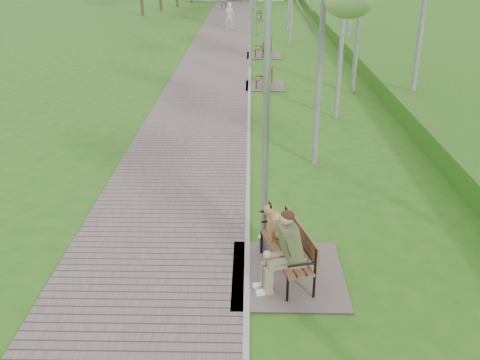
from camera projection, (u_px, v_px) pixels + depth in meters
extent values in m
plane|color=#256115|center=(248.00, 220.00, 11.55)|extent=(120.00, 120.00, 0.00)
cube|color=#675854|center=(220.00, 46.00, 31.24)|extent=(3.50, 67.00, 0.04)
cube|color=#999993|center=(250.00, 46.00, 31.20)|extent=(0.10, 67.00, 0.05)
cube|color=#467922|center=(466.00, 52.00, 29.63)|extent=(14.00, 70.00, 1.60)
cube|color=#675854|center=(288.00, 274.00, 9.62)|extent=(2.00, 2.22, 0.04)
cube|color=brown|center=(286.00, 252.00, 9.43)|extent=(0.91, 1.74, 0.04)
cube|color=brown|center=(301.00, 235.00, 9.37)|extent=(0.47, 1.62, 0.37)
cube|color=#675854|center=(265.00, 86.00, 22.38)|extent=(1.62, 1.80, 0.04)
cube|color=brown|center=(264.00, 77.00, 22.23)|extent=(0.73, 1.41, 0.04)
cube|color=brown|center=(269.00, 72.00, 22.08)|extent=(0.38, 1.31, 0.30)
cube|color=#675854|center=(264.00, 56.00, 28.48)|extent=(1.81, 2.01, 0.04)
cube|color=brown|center=(263.00, 47.00, 28.31)|extent=(0.93, 1.57, 0.04)
cube|color=brown|center=(268.00, 43.00, 28.12)|extent=(0.54, 1.44, 0.33)
cube|color=#675854|center=(259.00, 20.00, 42.11)|extent=(1.57, 1.74, 0.04)
cube|color=brown|center=(259.00, 15.00, 41.96)|extent=(0.43, 1.32, 0.03)
cube|color=brown|center=(261.00, 12.00, 41.86)|extent=(0.07, 1.31, 0.29)
cylinder|color=#9DA0A5|center=(263.00, 243.00, 10.38)|extent=(0.20, 0.20, 0.30)
cylinder|color=#9DA0A5|center=(266.00, 130.00, 9.44)|extent=(0.12, 0.12, 4.92)
cylinder|color=#9DA0A5|center=(251.00, 65.00, 25.79)|extent=(0.17, 0.17, 0.26)
cylinder|color=#9DA0A5|center=(251.00, 22.00, 24.98)|extent=(0.10, 0.10, 4.28)
cylinder|color=#9DA0A5|center=(255.00, 33.00, 34.86)|extent=(0.23, 0.23, 0.34)
cylinder|color=#9DA0A5|center=(254.00, 7.00, 49.63)|extent=(0.18, 0.18, 0.27)
imported|color=white|center=(230.00, 16.00, 36.97)|extent=(0.76, 0.62, 1.81)
cylinder|color=silver|center=(321.00, 42.00, 13.16)|extent=(0.17, 0.17, 6.54)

